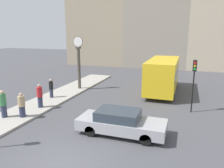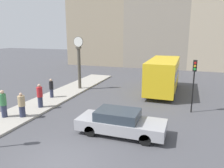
{
  "view_description": "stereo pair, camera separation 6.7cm",
  "coord_description": "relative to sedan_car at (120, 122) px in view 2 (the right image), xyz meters",
  "views": [
    {
      "loc": [
        4.78,
        -7.17,
        5.41
      ],
      "look_at": [
        -0.19,
        7.28,
        1.87
      ],
      "focal_mm": 35.0,
      "sensor_mm": 36.0,
      "label": 1
    },
    {
      "loc": [
        4.84,
        -7.14,
        5.41
      ],
      "look_at": [
        -0.19,
        7.28,
        1.87
      ],
      "focal_mm": 35.0,
      "sensor_mm": 36.0,
      "label": 2
    }
  ],
  "objects": [
    {
      "name": "ground_plane",
      "position": [
        -1.6,
        -3.51,
        -0.69
      ],
      "size": [
        120.0,
        120.0,
        0.0
      ],
      "primitive_type": "plane",
      "color": "#47474C"
    },
    {
      "name": "sidewalk_corner",
      "position": [
        -7.3,
        4.88,
        -0.62
      ],
      "size": [
        2.79,
        20.78,
        0.14
      ],
      "primitive_type": "cube",
      "color": "#A39E93",
      "rests_on": "ground_plane"
    },
    {
      "name": "building_row",
      "position": [
        -0.54,
        25.85,
        6.27
      ],
      "size": [
        30.77,
        5.0,
        16.24
      ],
      "color": "gray",
      "rests_on": "ground_plane"
    },
    {
      "name": "sedan_car",
      "position": [
        0.0,
        0.0,
        0.0
      ],
      "size": [
        4.8,
        1.83,
        1.36
      ],
      "color": "#9E9EA3",
      "rests_on": "ground_plane"
    },
    {
      "name": "bus_distant",
      "position": [
        1.16,
        9.69,
        1.07
      ],
      "size": [
        2.51,
        7.27,
        3.1
      ],
      "color": "gold",
      "rests_on": "ground_plane"
    },
    {
      "name": "traffic_light_far",
      "position": [
        3.72,
        4.9,
        1.95
      ],
      "size": [
        0.26,
        0.24,
        3.68
      ],
      "color": "black",
      "rests_on": "ground_plane"
    },
    {
      "name": "street_clock",
      "position": [
        -6.66,
        8.06,
        1.98
      ],
      "size": [
        0.99,
        0.39,
        5.01
      ],
      "color": "#4C473D",
      "rests_on": "sidewalk_corner"
    },
    {
      "name": "pedestrian_red_top",
      "position": [
        -6.73,
        2.0,
        0.3
      ],
      "size": [
        0.41,
        0.41,
        1.73
      ],
      "color": "#2D334C",
      "rests_on": "sidewalk_corner"
    },
    {
      "name": "pedestrian_green_hoodie",
      "position": [
        -7.72,
        -0.39,
        0.34
      ],
      "size": [
        0.4,
        0.4,
        1.79
      ],
      "color": "#2D334C",
      "rests_on": "sidewalk_corner"
    },
    {
      "name": "pedestrian_tan_coat",
      "position": [
        -6.65,
        0.04,
        0.23
      ],
      "size": [
        0.44,
        0.44,
        1.6
      ],
      "color": "#2D334C",
      "rests_on": "sidewalk_corner"
    },
    {
      "name": "pedestrian_black_jacket",
      "position": [
        -7.44,
        4.45,
        0.25
      ],
      "size": [
        0.34,
        0.34,
        1.59
      ],
      "color": "#2D334C",
      "rests_on": "sidewalk_corner"
    }
  ]
}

